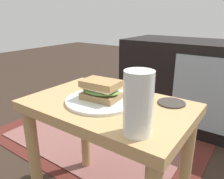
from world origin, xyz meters
TOP-DOWN VIEW (x-y plane):
  - side_table at (0.00, 0.00)m, footprint 0.56×0.36m
  - tv_cabinet at (0.04, 0.95)m, footprint 0.96×0.46m
  - area_rug at (-0.37, 0.35)m, footprint 1.27×0.74m
  - plate at (-0.02, -0.01)m, footprint 0.24×0.24m
  - sandwich_front at (-0.02, -0.01)m, footprint 0.14×0.10m
  - beer_glass at (0.18, -0.12)m, footprint 0.07×0.07m
  - coaster at (0.18, 0.12)m, footprint 0.09×0.09m

SIDE VIEW (x-z plane):
  - area_rug at x=-0.37m, z-range 0.00..0.01m
  - tv_cabinet at x=0.04m, z-range 0.00..0.58m
  - side_table at x=0.00m, z-range 0.14..0.60m
  - coaster at x=0.18m, z-range 0.46..0.47m
  - plate at x=-0.02m, z-range 0.46..0.47m
  - sandwich_front at x=-0.02m, z-range 0.47..0.54m
  - beer_glass at x=0.18m, z-range 0.46..0.62m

